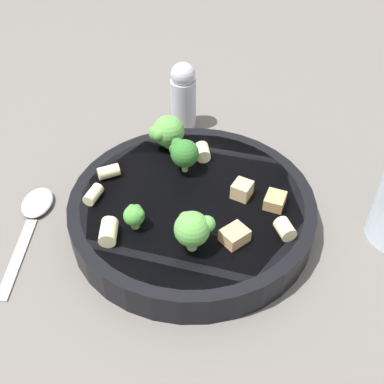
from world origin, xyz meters
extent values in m
plane|color=#5B5651|center=(0.00, 0.00, 0.00)|extent=(2.00, 2.00, 0.00)
cylinder|color=black|center=(0.00, 0.00, 0.02)|extent=(0.28, 0.28, 0.04)
cylinder|color=beige|center=(0.00, 0.00, 0.03)|extent=(0.25, 0.25, 0.01)
torus|color=black|center=(0.00, 0.00, 0.03)|extent=(0.27, 0.27, 0.00)
cylinder|color=#9EC175|center=(0.04, -0.06, 0.04)|extent=(0.01, 0.01, 0.02)
sphere|color=#569942|center=(0.04, -0.06, 0.06)|extent=(0.04, 0.04, 0.04)
sphere|color=#549841|center=(0.05, -0.04, 0.07)|extent=(0.02, 0.02, 0.02)
sphere|color=#539440|center=(0.03, -0.05, 0.07)|extent=(0.02, 0.02, 0.02)
cylinder|color=#9EC175|center=(-0.08, 0.06, 0.04)|extent=(0.01, 0.01, 0.01)
sphere|color=#569942|center=(-0.08, 0.06, 0.06)|extent=(0.04, 0.04, 0.04)
sphere|color=#579A42|center=(-0.09, 0.04, 0.06)|extent=(0.02, 0.02, 0.02)
sphere|color=#53883F|center=(-0.09, 0.04, 0.06)|extent=(0.02, 0.02, 0.02)
cylinder|color=#84AD60|center=(-0.04, 0.03, 0.04)|extent=(0.01, 0.01, 0.01)
sphere|color=#2D6B28|center=(-0.04, 0.03, 0.06)|extent=(0.03, 0.03, 0.03)
sphere|color=#276222|center=(-0.05, 0.03, 0.07)|extent=(0.01, 0.01, 0.01)
sphere|color=#2C6B27|center=(-0.05, 0.04, 0.07)|extent=(0.02, 0.02, 0.02)
cylinder|color=#84AD60|center=(-0.02, -0.07, 0.04)|extent=(0.01, 0.01, 0.01)
sphere|color=#478E38|center=(-0.02, -0.07, 0.05)|extent=(0.02, 0.02, 0.02)
sphere|color=#3C8431|center=(-0.01, -0.07, 0.06)|extent=(0.01, 0.01, 0.01)
sphere|color=#439331|center=(-0.03, -0.07, 0.06)|extent=(0.01, 0.01, 0.01)
sphere|color=#487D32|center=(-0.02, -0.06, 0.06)|extent=(0.01, 0.01, 0.01)
cylinder|color=beige|center=(-0.03, -0.10, 0.05)|extent=(0.03, 0.03, 0.02)
cylinder|color=beige|center=(0.11, 0.02, 0.05)|extent=(0.03, 0.03, 0.02)
cylinder|color=beige|center=(-0.04, 0.07, 0.05)|extent=(0.03, 0.03, 0.02)
cylinder|color=beige|center=(-0.10, -0.03, 0.04)|extent=(0.02, 0.03, 0.01)
cylinder|color=beige|center=(-0.08, -0.07, 0.04)|extent=(0.02, 0.03, 0.01)
cube|color=tan|center=(0.07, -0.02, 0.04)|extent=(0.03, 0.03, 0.01)
cube|color=tan|center=(0.04, 0.04, 0.05)|extent=(0.02, 0.02, 0.02)
cube|color=tan|center=(0.08, 0.05, 0.04)|extent=(0.03, 0.03, 0.01)
cylinder|color=#B2B2B7|center=(-0.13, 0.15, 0.04)|extent=(0.04, 0.04, 0.07)
sphere|color=#B7B7BC|center=(-0.13, 0.15, 0.08)|extent=(0.03, 0.03, 0.03)
cube|color=#B2B2B7|center=(-0.11, -0.16, 0.00)|extent=(0.08, 0.10, 0.01)
ellipsoid|color=#B2B2B7|center=(-0.16, -0.09, 0.01)|extent=(0.06, 0.06, 0.01)
camera|label=1|loc=(0.24, -0.31, 0.40)|focal=45.00mm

